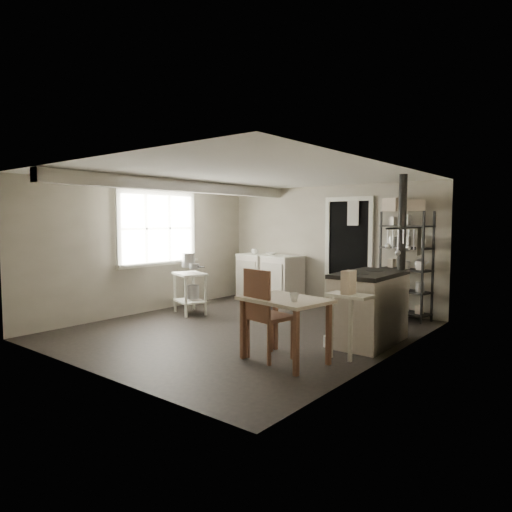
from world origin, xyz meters
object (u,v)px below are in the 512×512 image
Objects in this scene: stove at (369,311)px; prep_table at (190,291)px; stockpot at (188,260)px; flour_sack at (378,307)px; base_cabinets at (269,279)px; shelf_rack at (406,262)px; chair at (270,318)px; work_table at (285,329)px.

prep_table is at bearing -178.25° from stove.
stockpot is 0.54× the size of flour_sack.
shelf_rack reaches higher than base_cabinets.
chair is at bearing -115.35° from stove.
shelf_rack is at bearing 92.58° from chair.
stove is (2.94, -1.68, -0.02)m from base_cabinets.
stockpot is at bearing -154.90° from flour_sack.
shelf_rack is at bearing 30.32° from stockpot.
stockpot is at bearing 145.87° from prep_table.
chair is (-0.62, -1.38, 0.05)m from stove.
chair reaches higher than flour_sack.
chair reaches higher than stove.
prep_table is 2.95m from chair.
chair is 2.31× the size of flour_sack.
base_cabinets is 1.34× the size of chair.
flour_sack is (2.49, -0.37, -0.22)m from base_cabinets.
chair is at bearing -176.86° from work_table.
shelf_rack is 0.91m from flour_sack.
base_cabinets is 3.39m from stove.
base_cabinets is at bearing 171.45° from flour_sack.
chair reaches higher than base_cabinets.
work_table is at bearing -43.66° from base_cabinets.
shelf_rack is 1.66× the size of chair.
stockpot is (-0.12, 0.08, 0.54)m from prep_table.
base_cabinets reaches higher than work_table.
chair is (-0.21, -0.01, 0.11)m from work_table.
shelf_rack is 3.84× the size of flour_sack.
shelf_rack is 1.89m from stove.
work_table is at bearing -22.62° from prep_table.
work_table is 0.23m from chair.
shelf_rack is 3.23m from work_table.
chair is at bearing -93.66° from flour_sack.
base_cabinets is (0.37, 1.85, 0.06)m from prep_table.
flour_sack is (2.97, 1.39, -0.70)m from stockpot.
flour_sack is (0.17, 2.69, -0.25)m from chair.
prep_table is 0.73× the size of work_table.
prep_table is at bearing 165.97° from chair.
stockpot reaches higher than prep_table.
stockpot is at bearing 156.89° from work_table.
base_cabinets is at bearing 149.14° from stove.
flour_sack is (2.86, 1.47, -0.16)m from prep_table.
flour_sack is at bearing 27.26° from prep_table.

